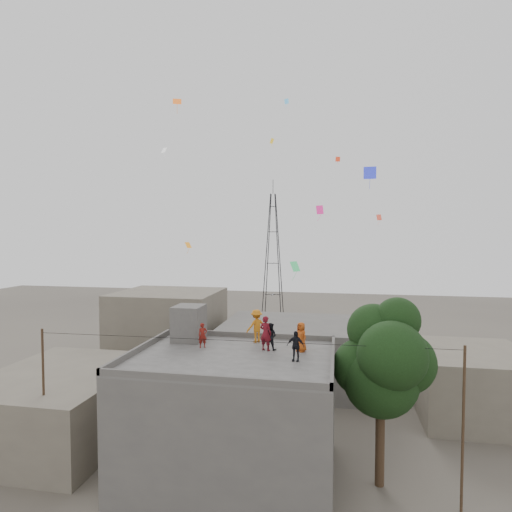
{
  "coord_description": "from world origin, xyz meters",
  "views": [
    {
      "loc": [
        5.11,
        -20.41,
        12.11
      ],
      "look_at": [
        0.58,
        3.24,
        10.94
      ],
      "focal_mm": 30.0,
      "sensor_mm": 36.0,
      "label": 1
    }
  ],
  "objects_px": {
    "stair_head_box": "(189,323)",
    "tree": "(385,361)",
    "person_dark_adult": "(296,346)",
    "person_red_adult": "(266,333)",
    "transmission_tower": "(273,257)"
  },
  "relations": [
    {
      "from": "person_dark_adult",
      "to": "tree",
      "type": "bearing_deg",
      "value": 19.04
    },
    {
      "from": "tree",
      "to": "person_dark_adult",
      "type": "height_order",
      "value": "tree"
    },
    {
      "from": "stair_head_box",
      "to": "tree",
      "type": "relative_size",
      "value": 0.22
    },
    {
      "from": "stair_head_box",
      "to": "person_dark_adult",
      "type": "xyz_separation_m",
      "value": [
        6.37,
        -2.85,
        -0.28
      ]
    },
    {
      "from": "transmission_tower",
      "to": "person_red_adult",
      "type": "height_order",
      "value": "transmission_tower"
    },
    {
      "from": "person_dark_adult",
      "to": "transmission_tower",
      "type": "bearing_deg",
      "value": 107.76
    },
    {
      "from": "stair_head_box",
      "to": "tree",
      "type": "bearing_deg",
      "value": -10.74
    },
    {
      "from": "person_red_adult",
      "to": "transmission_tower",
      "type": "bearing_deg",
      "value": -60.15
    },
    {
      "from": "stair_head_box",
      "to": "transmission_tower",
      "type": "relative_size",
      "value": 0.1
    },
    {
      "from": "tree",
      "to": "person_red_adult",
      "type": "bearing_deg",
      "value": 172.88
    },
    {
      "from": "person_red_adult",
      "to": "tree",
      "type": "bearing_deg",
      "value": -165.3
    },
    {
      "from": "person_red_adult",
      "to": "person_dark_adult",
      "type": "xyz_separation_m",
      "value": [
        1.71,
        -1.58,
        -0.18
      ]
    },
    {
      "from": "tree",
      "to": "person_dark_adult",
      "type": "distance_m",
      "value": 4.34
    },
    {
      "from": "tree",
      "to": "transmission_tower",
      "type": "relative_size",
      "value": 0.45
    },
    {
      "from": "tree",
      "to": "person_red_adult",
      "type": "height_order",
      "value": "tree"
    }
  ]
}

